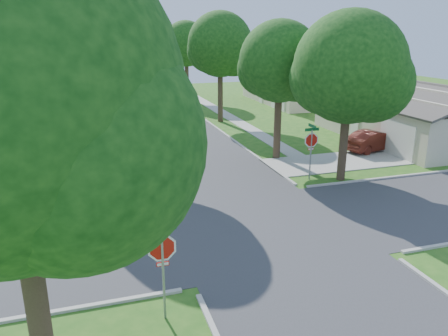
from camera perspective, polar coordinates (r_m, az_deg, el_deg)
ground at (r=17.89m, az=4.72°, el=-7.64°), size 100.00×100.00×0.00m
road_ns at (r=17.89m, az=4.72°, el=-7.62°), size 7.00×100.00×0.02m
sidewalk_ne at (r=43.44m, az=-0.63°, el=7.47°), size 1.20×40.00×0.04m
sidewalk_nw at (r=41.66m, az=-17.01°, el=6.28°), size 1.20×40.00×0.04m
driveway at (r=27.26m, az=14.63°, el=0.82°), size 8.80×3.60×0.05m
stop_sign_sw at (r=11.77m, az=-8.07°, el=-10.83°), size 1.05×0.80×2.98m
stop_sign_ne at (r=23.17m, az=11.33°, el=3.29°), size 1.05×0.80×2.98m
tree_e_near at (r=26.43m, az=7.39°, el=13.15°), size 4.97×4.80×8.28m
tree_e_mid at (r=37.63m, az=-0.42°, el=15.47°), size 5.59×5.40×9.21m
tree_e_far at (r=50.21m, az=-4.92°, el=15.61°), size 5.17×5.00×8.72m
tree_w_near at (r=24.07m, az=-13.99°, el=13.51°), size 5.38×5.20×8.97m
tree_w_mid at (r=36.03m, az=-15.40°, el=15.16°), size 5.80×5.60×9.56m
tree_w_far at (r=49.04m, az=-16.04°, el=14.42°), size 4.76×4.60×8.04m
tree_sw_corner at (r=8.18m, az=-25.92°, el=6.48°), size 6.21×6.00×9.55m
tree_ne_corner at (r=23.01m, az=16.18°, el=11.87°), size 5.80×5.60×8.66m
house_ne_near at (r=34.70m, az=22.93°, el=6.05°), size 8.42×13.60×4.23m
house_ne_far at (r=49.62m, az=9.52°, el=10.24°), size 8.42×13.60×4.23m
car_driveway at (r=30.35m, az=18.96°, el=3.41°), size 4.41×2.41×1.38m
car_curb_east at (r=41.13m, az=-6.79°, el=7.67°), size 1.96×3.94×1.29m
car_curb_west at (r=53.40m, az=-13.35°, el=9.50°), size 1.94×4.09×1.15m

